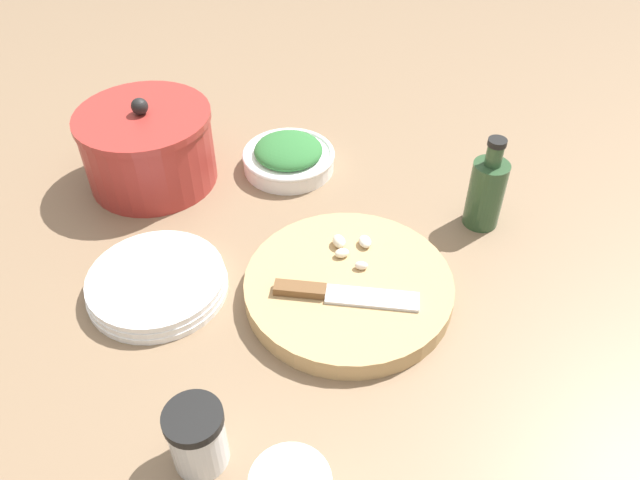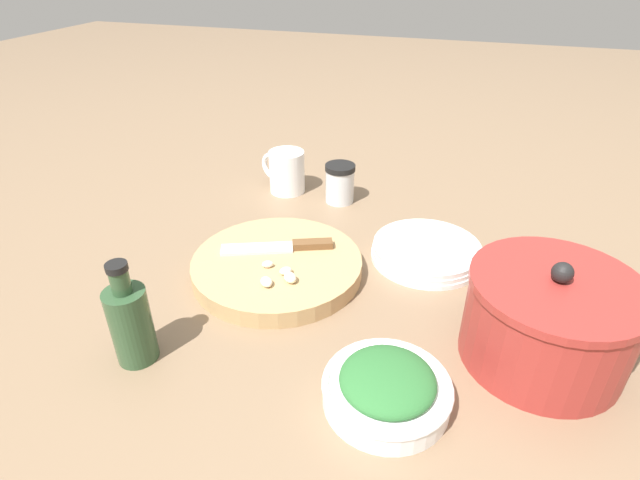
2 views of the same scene
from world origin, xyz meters
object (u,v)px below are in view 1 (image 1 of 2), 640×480
object	(u,v)px
cutting_board	(350,286)
herb_bowl	(289,156)
stock_pot	(149,147)
oil_bottle	(486,191)
spice_jar	(197,437)
chef_knife	(337,294)
garlic_cloves	(350,247)
plate_stack	(157,283)

from	to	relation	value
cutting_board	herb_bowl	xyz separation A→B (m)	(0.22, 0.24, 0.01)
herb_bowl	stock_pot	bearing A→B (deg)	127.61
oil_bottle	stock_pot	size ratio (longest dim) A/B	0.70
spice_jar	chef_knife	bearing A→B (deg)	-5.65
oil_bottle	cutting_board	bearing A→B (deg)	155.83
herb_bowl	stock_pot	xyz separation A→B (m)	(-0.15, 0.19, 0.04)
herb_bowl	stock_pot	world-z (taller)	stock_pot
garlic_cloves	stock_pot	distance (m)	0.41
chef_knife	plate_stack	bearing A→B (deg)	-91.41
garlic_cloves	oil_bottle	size ratio (longest dim) A/B	0.49
stock_pot	cutting_board	bearing A→B (deg)	-99.66
plate_stack	oil_bottle	xyz separation A→B (m)	(0.39, -0.36, 0.05)
chef_knife	plate_stack	size ratio (longest dim) A/B	0.96
chef_knife	garlic_cloves	bearing A→B (deg)	174.11
cutting_board	plate_stack	world-z (taller)	cutting_board
plate_stack	oil_bottle	size ratio (longest dim) A/B	1.28
chef_knife	spice_jar	bearing A→B (deg)	-28.22
spice_jar	cutting_board	bearing A→B (deg)	-4.94
stock_pot	herb_bowl	bearing A→B (deg)	-52.39
spice_jar	oil_bottle	world-z (taller)	oil_bottle
cutting_board	spice_jar	size ratio (longest dim) A/B	3.42
spice_jar	herb_bowl	bearing A→B (deg)	21.91
plate_stack	stock_pot	size ratio (longest dim) A/B	0.90
plate_stack	stock_pot	xyz separation A→B (m)	(0.21, 0.19, 0.05)
herb_bowl	plate_stack	xyz separation A→B (m)	(-0.36, 0.00, -0.01)
chef_knife	plate_stack	distance (m)	0.27
cutting_board	plate_stack	distance (m)	0.28
oil_bottle	plate_stack	bearing A→B (deg)	137.00
garlic_cloves	spice_jar	xyz separation A→B (m)	(-0.37, -0.00, 0.01)
stock_pot	plate_stack	bearing A→B (deg)	-138.16
herb_bowl	chef_knife	bearing A→B (deg)	-137.09
oil_bottle	spice_jar	bearing A→B (deg)	166.13
cutting_board	oil_bottle	distance (m)	0.28
spice_jar	oil_bottle	size ratio (longest dim) A/B	0.55
cutting_board	plate_stack	xyz separation A→B (m)	(-0.14, 0.25, -0.00)
plate_stack	chef_knife	bearing A→B (deg)	-68.85
spice_jar	stock_pot	distance (m)	0.56
plate_stack	stock_pot	world-z (taller)	stock_pot
chef_knife	spice_jar	distance (m)	0.28
cutting_board	chef_knife	world-z (taller)	chef_knife
spice_jar	plate_stack	size ratio (longest dim) A/B	0.43
spice_jar	oil_bottle	xyz separation A→B (m)	(0.56, -0.14, 0.02)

